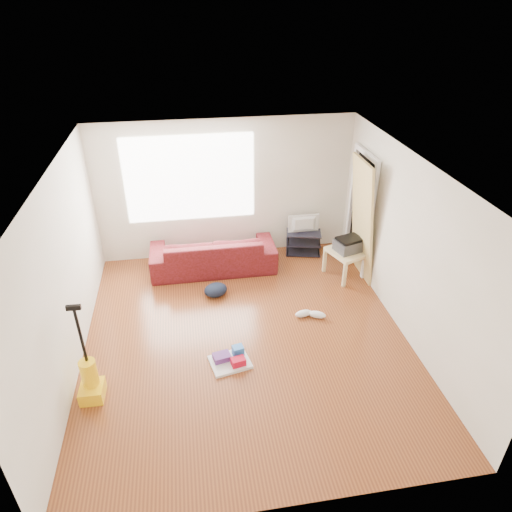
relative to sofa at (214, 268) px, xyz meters
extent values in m
cube|color=brown|center=(0.30, -1.95, 0.00)|extent=(4.50, 5.00, 0.01)
cube|color=silver|center=(0.30, -1.95, 2.50)|extent=(4.50, 5.00, 0.01)
cube|color=beige|center=(0.30, 0.55, 1.25)|extent=(4.50, 0.01, 2.50)
cube|color=beige|center=(0.30, -4.45, 1.25)|extent=(4.50, 0.01, 2.50)
cube|color=beige|center=(-1.95, -1.95, 1.25)|extent=(0.01, 5.00, 2.50)
cube|color=beige|center=(2.55, -1.95, 1.25)|extent=(0.01, 5.00, 2.50)
cube|color=white|center=(-0.30, 0.53, 1.50)|extent=(2.20, 0.01, 1.50)
cube|color=white|center=(2.51, -0.70, 1.00)|extent=(0.06, 0.08, 2.00)
cube|color=white|center=(2.51, 0.20, 1.00)|extent=(0.06, 0.08, 2.00)
cube|color=white|center=(2.51, -0.25, 2.04)|extent=(0.06, 0.98, 0.08)
cube|color=black|center=(2.55, -0.25, 1.00)|extent=(0.01, 0.86, 1.98)
imported|color=#370B05|center=(0.00, 0.00, 0.00)|extent=(2.16, 0.85, 0.63)
cube|color=black|center=(1.70, 0.27, 0.03)|extent=(0.69, 0.49, 0.02)
cube|color=black|center=(1.70, 0.27, 0.22)|extent=(0.69, 0.49, 0.02)
cube|color=black|center=(1.70, 0.27, 0.42)|extent=(0.69, 0.49, 0.02)
cylinder|color=black|center=(1.39, 0.19, 0.22)|extent=(0.02, 0.02, 0.43)
cylinder|color=black|center=(1.45, 0.48, 0.22)|extent=(0.02, 0.02, 0.43)
cylinder|color=black|center=(1.94, 0.06, 0.22)|extent=(0.02, 0.02, 0.43)
cylinder|color=black|center=(2.01, 0.35, 0.22)|extent=(0.02, 0.02, 0.43)
imported|color=black|center=(1.70, 0.27, 0.60)|extent=(0.57, 0.08, 0.33)
cube|color=#CFBC7E|center=(2.25, -0.57, 0.46)|extent=(0.77, 0.77, 0.05)
cube|color=#CFBC7E|center=(2.10, -0.92, 0.22)|extent=(0.05, 0.05, 0.43)
cube|color=#CFBC7E|center=(1.90, -0.42, 0.22)|extent=(0.05, 0.05, 0.43)
cube|color=#CFBC7E|center=(2.60, -0.73, 0.22)|extent=(0.05, 0.05, 0.43)
cube|color=#CFBC7E|center=(2.41, -0.23, 0.22)|extent=(0.05, 0.05, 0.43)
cube|color=#373638|center=(2.25, -0.57, 0.58)|extent=(0.52, 0.45, 0.19)
cube|color=black|center=(2.25, -0.57, 0.70)|extent=(0.47, 0.40, 0.04)
cylinder|color=navy|center=(0.46, -0.18, 0.00)|extent=(0.32, 0.32, 0.29)
cylinder|color=white|center=(0.44, -0.19, 0.20)|extent=(0.12, 0.12, 0.11)
cube|color=silver|center=(0.02, -2.42, 0.02)|extent=(0.59, 0.51, 0.04)
cube|color=#B50823|center=(0.12, -2.51, 0.09)|extent=(0.21, 0.16, 0.10)
cube|color=#562872|center=(-0.09, -2.37, 0.08)|extent=(0.25, 0.21, 0.08)
cube|color=blue|center=(0.14, -2.32, 0.11)|extent=(0.17, 0.15, 0.14)
ellipsoid|color=#141D32|center=(-0.04, -0.84, 0.00)|extent=(0.45, 0.40, 0.21)
ellipsoid|color=white|center=(1.23, -1.60, 0.05)|extent=(0.28, 0.16, 0.11)
ellipsoid|color=white|center=(1.43, -1.66, 0.05)|extent=(0.29, 0.22, 0.11)
cube|color=yellow|center=(-1.70, -2.73, 0.09)|extent=(0.29, 0.32, 0.18)
cylinder|color=yellow|center=(-1.70, -2.68, 0.35)|extent=(0.20, 0.20, 0.35)
cylinder|color=black|center=(-1.70, -2.65, 0.90)|extent=(0.04, 0.04, 0.74)
cube|color=black|center=(-1.70, -2.65, 1.30)|extent=(0.16, 0.04, 0.06)
cube|color=tan|center=(2.43, -0.57, 0.00)|extent=(0.26, 0.83, 2.06)
camera|label=1|loc=(-0.37, -6.92, 4.32)|focal=32.00mm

